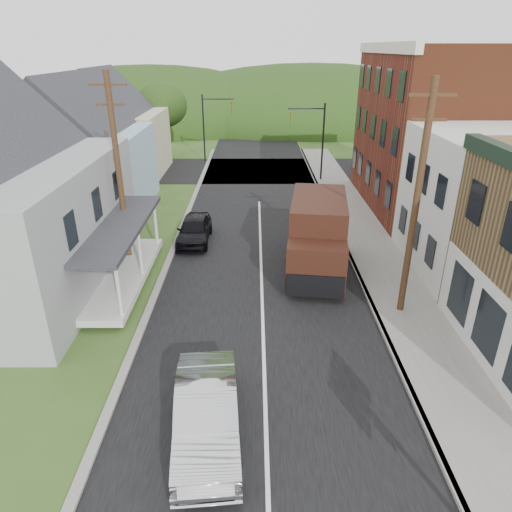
{
  "coord_description": "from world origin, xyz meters",
  "views": [
    {
      "loc": [
        -0.31,
        -12.43,
        9.85
      ],
      "look_at": [
        -0.26,
        4.21,
        2.2
      ],
      "focal_mm": 32.0,
      "sensor_mm": 36.0,
      "label": 1
    }
  ],
  "objects_px": {
    "dark_sedan": "(194,230)",
    "warning_sign": "(408,266)",
    "delivery_van": "(317,237)",
    "silver_sedan": "(207,414)"
  },
  "relations": [
    {
      "from": "dark_sedan",
      "to": "warning_sign",
      "type": "xyz_separation_m",
      "value": [
        9.57,
        -6.65,
        1.03
      ]
    },
    {
      "from": "dark_sedan",
      "to": "warning_sign",
      "type": "distance_m",
      "value": 11.7
    },
    {
      "from": "delivery_van",
      "to": "warning_sign",
      "type": "xyz_separation_m",
      "value": [
        3.32,
        -3.11,
        -0.01
      ]
    },
    {
      "from": "warning_sign",
      "to": "delivery_van",
      "type": "bearing_deg",
      "value": 144.25
    },
    {
      "from": "silver_sedan",
      "to": "warning_sign",
      "type": "xyz_separation_m",
      "value": [
        7.56,
        7.24,
        0.96
      ]
    },
    {
      "from": "delivery_van",
      "to": "warning_sign",
      "type": "height_order",
      "value": "delivery_van"
    },
    {
      "from": "silver_sedan",
      "to": "delivery_van",
      "type": "distance_m",
      "value": 11.23
    },
    {
      "from": "delivery_van",
      "to": "warning_sign",
      "type": "relative_size",
      "value": 2.59
    },
    {
      "from": "dark_sedan",
      "to": "warning_sign",
      "type": "height_order",
      "value": "warning_sign"
    },
    {
      "from": "dark_sedan",
      "to": "warning_sign",
      "type": "relative_size",
      "value": 1.68
    }
  ]
}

